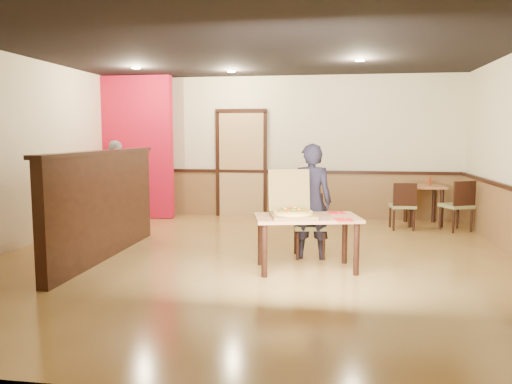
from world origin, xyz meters
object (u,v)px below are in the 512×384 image
diner (311,202)px  pizza_box (292,210)px  side_chair_left (403,204)px  side_chair_right (459,204)px  side_table (424,195)px  condiment (429,181)px  passerby (116,183)px  main_table (307,225)px  diner_chair (309,222)px

diner → pizza_box: (-0.20, -0.61, -0.03)m
side_chair_left → pizza_box: (-1.69, -2.88, 0.28)m
side_chair_right → side_table: (-0.48, 0.61, 0.07)m
condiment → passerby: bearing=-171.4°
pizza_box → condiment: 4.09m
main_table → diner: bearing=75.0°
diner → pizza_box: 0.65m
condiment → main_table: bearing=-120.9°
side_chair_left → pizza_box: size_ratio=1.15×
diner_chair → diner: size_ratio=0.55×
diner_chair → condiment: condiment is taller
main_table → diner_chair: (-0.01, 0.72, -0.10)m
diner → condiment: 3.47m
diner_chair → condiment: 3.39m
diner → passerby: (-3.63, 1.97, 0.01)m
side_chair_left → passerby: size_ratio=0.54×
passerby → pizza_box: 4.30m
side_chair_left → passerby: (-5.13, -0.30, 0.32)m
side_table → pizza_box: pizza_box is taller
condiment → diner_chair: bearing=-127.4°
side_chair_left → passerby: passerby is taller
main_table → side_chair_right: bearing=36.5°
main_table → diner: (0.02, 0.58, 0.21)m
main_table → pizza_box: 0.25m
side_chair_right → diner_chair: bearing=16.4°
side_chair_left → condiment: 0.84m
side_chair_right → condiment: condiment is taller
side_table → side_chair_right: bearing=-51.9°
side_chair_right → side_table: size_ratio=1.21×
passerby → condiment: 5.71m
main_table → pizza_box: bearing=177.9°
side_table → diner: size_ratio=0.47×
main_table → side_chair_left: (1.52, 2.85, -0.11)m
diner → pizza_box: diner is taller
side_chair_right → passerby: 6.06m
diner → diner_chair: bearing=-79.9°
main_table → diner_chair: bearing=77.6°
passerby → pizza_box: (3.43, -2.58, -0.04)m
side_chair_right → side_chair_left: bearing=-24.5°
diner → pizza_box: bearing=71.1°
side_chair_right → pizza_box: pizza_box is taller
main_table → condiment: (2.04, 3.40, 0.25)m
passerby → side_chair_left: bearing=-101.3°
side_table → condiment: condiment is taller
diner_chair → diner: bearing=-87.7°
side_chair_left → pizza_box: 3.35m
diner_chair → pizza_box: bearing=-111.6°
side_chair_left → diner: bearing=52.4°
pizza_box → side_table: bearing=44.6°
passerby → diner_chair: bearing=-131.5°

